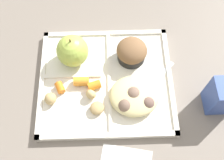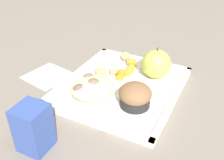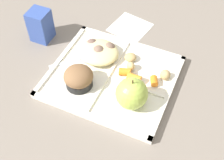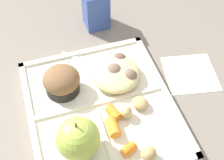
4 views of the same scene
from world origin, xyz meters
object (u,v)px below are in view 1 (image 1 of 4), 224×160
Objects in this scene: bran_muffin at (132,52)px; milk_carton at (222,96)px; plastic_fork at (153,83)px; lunch_tray at (106,81)px; green_apple at (73,51)px.

milk_carton is (0.20, -0.13, 0.01)m from bran_muffin.
plastic_fork is at bearing -56.44° from bran_muffin.
bran_muffin is at bearing 43.80° from lunch_tray.
green_apple is 0.37m from milk_carton.
bran_muffin is (0.07, 0.06, 0.03)m from lunch_tray.
bran_muffin is (0.15, 0.00, -0.01)m from green_apple.
milk_carton is at bearing -20.49° from green_apple.
milk_carton is (0.34, -0.13, -0.00)m from green_apple.
green_apple reaches higher than milk_carton.
lunch_tray is 0.12m from plastic_fork.
milk_carton reaches higher than plastic_fork.
plastic_fork is at bearing -21.21° from green_apple.
lunch_tray is 3.35× the size of milk_carton.
bran_muffin is 0.78× the size of milk_carton.
bran_muffin reaches higher than lunch_tray.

